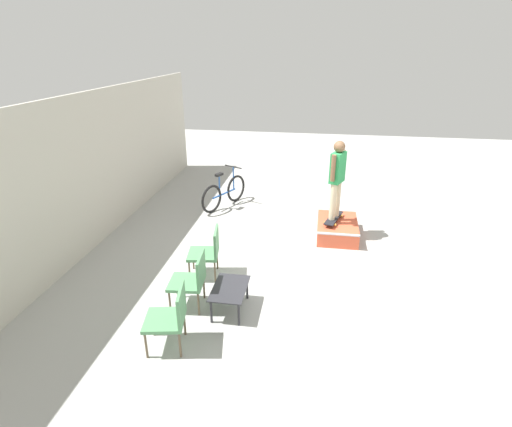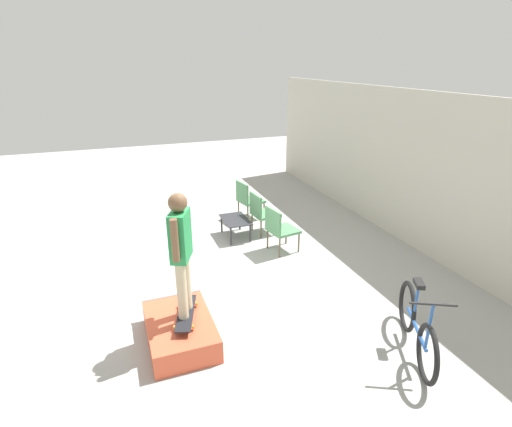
{
  "view_description": "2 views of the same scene",
  "coord_description": "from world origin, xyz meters",
  "px_view_note": "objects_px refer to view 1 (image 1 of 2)",
  "views": [
    {
      "loc": [
        -6.57,
        0.09,
        3.82
      ],
      "look_at": [
        -0.25,
        1.11,
        1.09
      ],
      "focal_mm": 28.0,
      "sensor_mm": 36.0,
      "label": 1
    },
    {
      "loc": [
        5.81,
        -0.98,
        3.52
      ],
      "look_at": [
        -0.27,
        1.28,
        1.0
      ],
      "focal_mm": 28.0,
      "sensor_mm": 36.0,
      "label": 2
    }
  ],
  "objects_px": {
    "skate_ramp_box": "(337,229)",
    "bicycle": "(224,193)",
    "person_skater": "(337,174)",
    "skateboard_on_ramp": "(334,218)",
    "patio_chair_right": "(208,250)",
    "coffee_table": "(230,291)",
    "patio_chair_center": "(192,278)",
    "patio_chair_left": "(171,315)"
  },
  "relations": [
    {
      "from": "person_skater",
      "to": "coffee_table",
      "type": "relative_size",
      "value": 2.09
    },
    {
      "from": "skate_ramp_box",
      "to": "bicycle",
      "type": "bearing_deg",
      "value": 65.78
    },
    {
      "from": "patio_chair_right",
      "to": "patio_chair_left",
      "type": "bearing_deg",
      "value": -9.15
    },
    {
      "from": "coffee_table",
      "to": "bicycle",
      "type": "height_order",
      "value": "bicycle"
    },
    {
      "from": "patio_chair_right",
      "to": "bicycle",
      "type": "bearing_deg",
      "value": 179.31
    },
    {
      "from": "skate_ramp_box",
      "to": "patio_chair_left",
      "type": "bearing_deg",
      "value": 149.05
    },
    {
      "from": "skateboard_on_ramp",
      "to": "patio_chair_center",
      "type": "xyz_separation_m",
      "value": [
        -2.91,
        2.2,
        0.1
      ]
    },
    {
      "from": "person_skater",
      "to": "patio_chair_right",
      "type": "xyz_separation_m",
      "value": [
        -1.98,
        2.2,
        -0.88
      ]
    },
    {
      "from": "person_skater",
      "to": "bicycle",
      "type": "bearing_deg",
      "value": 89.2
    },
    {
      "from": "skateboard_on_ramp",
      "to": "bicycle",
      "type": "distance_m",
      "value": 2.96
    },
    {
      "from": "person_skater",
      "to": "bicycle",
      "type": "distance_m",
      "value": 3.13
    },
    {
      "from": "patio_chair_left",
      "to": "skateboard_on_ramp",
      "type": "bearing_deg",
      "value": 139.36
    },
    {
      "from": "patio_chair_center",
      "to": "patio_chair_right",
      "type": "relative_size",
      "value": 1.0
    },
    {
      "from": "coffee_table",
      "to": "patio_chair_right",
      "type": "relative_size",
      "value": 0.88
    },
    {
      "from": "skate_ramp_box",
      "to": "skateboard_on_ramp",
      "type": "distance_m",
      "value": 0.26
    },
    {
      "from": "patio_chair_center",
      "to": "bicycle",
      "type": "distance_m",
      "value": 4.19
    },
    {
      "from": "patio_chair_center",
      "to": "coffee_table",
      "type": "bearing_deg",
      "value": 83.82
    },
    {
      "from": "patio_chair_right",
      "to": "bicycle",
      "type": "xyz_separation_m",
      "value": [
        3.24,
        0.48,
        -0.13
      ]
    },
    {
      "from": "coffee_table",
      "to": "patio_chair_left",
      "type": "distance_m",
      "value": 1.09
    },
    {
      "from": "coffee_table",
      "to": "patio_chair_center",
      "type": "bearing_deg",
      "value": 89.17
    },
    {
      "from": "patio_chair_right",
      "to": "skateboard_on_ramp",
      "type": "bearing_deg",
      "value": 122.89
    },
    {
      "from": "skate_ramp_box",
      "to": "bicycle",
      "type": "distance_m",
      "value": 3.05
    },
    {
      "from": "skateboard_on_ramp",
      "to": "patio_chair_right",
      "type": "height_order",
      "value": "patio_chair_right"
    },
    {
      "from": "skate_ramp_box",
      "to": "patio_chair_center",
      "type": "distance_m",
      "value": 3.72
    },
    {
      "from": "skate_ramp_box",
      "to": "patio_chair_right",
      "type": "xyz_separation_m",
      "value": [
        -1.99,
        2.29,
        0.34
      ]
    },
    {
      "from": "skateboard_on_ramp",
      "to": "person_skater",
      "type": "bearing_deg",
      "value": -72.92
    },
    {
      "from": "patio_chair_center",
      "to": "patio_chair_right",
      "type": "xyz_separation_m",
      "value": [
        0.93,
        0.0,
        0.0
      ]
    },
    {
      "from": "skate_ramp_box",
      "to": "patio_chair_left",
      "type": "height_order",
      "value": "patio_chair_left"
    },
    {
      "from": "skateboard_on_ramp",
      "to": "patio_chair_center",
      "type": "height_order",
      "value": "patio_chair_center"
    },
    {
      "from": "patio_chair_center",
      "to": "patio_chair_right",
      "type": "height_order",
      "value": "same"
    },
    {
      "from": "coffee_table",
      "to": "bicycle",
      "type": "distance_m",
      "value": 4.31
    },
    {
      "from": "skateboard_on_ramp",
      "to": "patio_chair_right",
      "type": "bearing_deg",
      "value": 149.1
    },
    {
      "from": "skate_ramp_box",
      "to": "person_skater",
      "type": "relative_size",
      "value": 0.77
    },
    {
      "from": "coffee_table",
      "to": "patio_chair_left",
      "type": "bearing_deg",
      "value": 146.79
    },
    {
      "from": "person_skater",
      "to": "patio_chair_left",
      "type": "height_order",
      "value": "person_skater"
    },
    {
      "from": "coffee_table",
      "to": "patio_chair_center",
      "type": "xyz_separation_m",
      "value": [
        0.01,
        0.59,
        0.15
      ]
    },
    {
      "from": "skate_ramp_box",
      "to": "person_skater",
      "type": "xyz_separation_m",
      "value": [
        -0.01,
        0.09,
        1.22
      ]
    },
    {
      "from": "skate_ramp_box",
      "to": "coffee_table",
      "type": "xyz_separation_m",
      "value": [
        -2.92,
        1.7,
        0.19
      ]
    },
    {
      "from": "person_skater",
      "to": "skateboard_on_ramp",
      "type": "bearing_deg",
      "value": 114.27
    },
    {
      "from": "skateboard_on_ramp",
      "to": "coffee_table",
      "type": "relative_size",
      "value": 1.07
    },
    {
      "from": "patio_chair_left",
      "to": "patio_chair_right",
      "type": "distance_m",
      "value": 1.84
    },
    {
      "from": "skateboard_on_ramp",
      "to": "patio_chair_center",
      "type": "distance_m",
      "value": 3.65
    }
  ]
}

